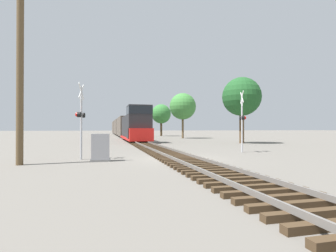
{
  "coord_description": "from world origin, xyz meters",
  "views": [
    {
      "loc": [
        -4.28,
        -14.97,
        1.82
      ],
      "look_at": [
        2.02,
        10.62,
        2.05
      ],
      "focal_mm": 28.0,
      "sensor_mm": 36.0,
      "label": 1
    }
  ],
  "objects": [
    {
      "name": "tree_mid_background",
      "position": [
        9.75,
        30.7,
        5.81
      ],
      "size": [
        4.82,
        4.82,
        8.24
      ],
      "color": "brown",
      "rests_on": "ground"
    },
    {
      "name": "crossing_signal_far",
      "position": [
        5.94,
        2.95,
        2.54
      ],
      "size": [
        0.55,
        1.01,
        4.64
      ],
      "rotation": [
        0.0,
        0.0,
        1.29
      ],
      "color": "#B7B7BC",
      "rests_on": "ground"
    },
    {
      "name": "tree_deep_background",
      "position": [
        8.97,
        45.55,
        5.22
      ],
      "size": [
        4.56,
        4.56,
        7.53
      ],
      "color": "#473521",
      "rests_on": "ground"
    },
    {
      "name": "relay_cabinet",
      "position": [
        -4.45,
        -0.04,
        0.75
      ],
      "size": [
        1.06,
        0.67,
        1.52
      ],
      "color": "slate",
      "rests_on": "ground"
    },
    {
      "name": "ground_plane",
      "position": [
        0.0,
        0.0,
        0.0
      ],
      "size": [
        400.0,
        400.0,
        0.0
      ],
      "primitive_type": "plane",
      "color": "#666059"
    },
    {
      "name": "tree_far_right",
      "position": [
        12.05,
        13.79,
        5.65
      ],
      "size": [
        4.7,
        4.7,
        8.04
      ],
      "color": "brown",
      "rests_on": "ground"
    },
    {
      "name": "freight_train",
      "position": [
        0.0,
        47.9,
        2.11
      ],
      "size": [
        2.89,
        66.21,
        4.65
      ],
      "color": "#232326",
      "rests_on": "ground"
    },
    {
      "name": "rail_track_bed",
      "position": [
        0.0,
        -0.0,
        0.14
      ],
      "size": [
        2.6,
        160.0,
        0.31
      ],
      "color": "#42301E",
      "rests_on": "ground"
    },
    {
      "name": "crossing_signal_near",
      "position": [
        -5.58,
        1.05,
        2.49
      ],
      "size": [
        0.51,
        1.01,
        4.44
      ],
      "rotation": [
        0.0,
        0.0,
        -1.8
      ],
      "color": "#B7B7BC",
      "rests_on": "ground"
    },
    {
      "name": "utility_pole",
      "position": [
        -8.32,
        -0.62,
        4.63
      ],
      "size": [
        1.8,
        0.34,
        9.06
      ],
      "color": "brown",
      "rests_on": "ground"
    }
  ]
}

